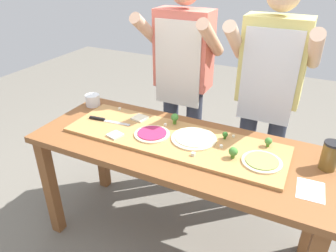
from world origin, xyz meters
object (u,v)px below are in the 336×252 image
Objects in this scene: prep_table at (178,159)px; cheese_crumble_a at (233,136)px; cheese_crumble_c at (165,125)px; pizza_slice_near_right at (140,118)px; recipe_note at (311,190)px; cheese_crumble_e at (120,109)px; pizza_whole_cheese_artichoke at (194,138)px; pizza_slice_far_left at (115,135)px; broccoli_floret_center_right at (268,141)px; cheese_crumble_b at (221,146)px; broccoli_floret_back_mid at (225,135)px; flour_cup at (93,101)px; broccoli_floret_back_right at (175,118)px; pizza_whole_pesto_green at (262,161)px; cook_left at (183,74)px; broccoli_floret_front_left at (233,152)px; pizza_whole_beet_magenta at (152,134)px; cook_right at (269,87)px; chefs_knife at (104,120)px; sauce_jar at (330,156)px; cheese_crumble_d at (193,154)px.

cheese_crumble_a is at bearing 33.01° from prep_table.
cheese_crumble_c reaches higher than cheese_crumble_a.
pizza_slice_near_right is 0.55× the size of recipe_note.
cheese_crumble_e is at bearing 163.44° from pizza_slice_near_right.
pizza_whole_cheese_artichoke is 0.63m from cheese_crumble_e.
broccoli_floret_center_right reaches higher than pizza_slice_far_left.
cheese_crumble_b is at bearing -101.94° from cheese_crumble_a.
recipe_note is at bearing -8.28° from prep_table.
broccoli_floret_back_mid is 2.92× the size of cheese_crumble_c.
pizza_whole_cheese_artichoke is 0.87m from flour_cup.
pizza_slice_far_left is 0.39m from broccoli_floret_back_right.
flour_cup reaches higher than pizza_whole_pesto_green.
prep_table is 1.04× the size of cook_left.
broccoli_floret_center_right is 0.86× the size of broccoli_floret_front_left.
pizza_whole_cheese_artichoke is at bearing 14.09° from pizza_whole_beet_magenta.
prep_table is 0.73m from cook_left.
broccoli_floret_front_left is 0.12m from cheese_crumble_b.
broccoli_floret_center_right is 4.31× the size of cheese_crumble_a.
pizza_whole_pesto_green is 12.83× the size of cheese_crumble_e.
cook_right is (-0.36, 0.71, 0.20)m from recipe_note.
cheese_crumble_e is 0.53m from cook_left.
pizza_whole_pesto_green is at bearing -42.80° from cheese_crumble_a.
prep_table is 22.19× the size of pizza_slice_far_left.
pizza_whole_cheese_artichoke and pizza_whole_beet_magenta have the same top height.
cheese_crumble_e reaches higher than pizza_slice_near_right.
pizza_whole_pesto_green is 0.15m from broccoli_floret_front_left.
prep_table is 10.72× the size of recipe_note.
broccoli_floret_center_right is (1.02, 0.15, 0.03)m from chefs_knife.
sauce_jar is at bearing -0.86° from cheese_crumble_c.
broccoli_floret_center_right is at bearing 1.71° from pizza_slice_near_right.
cheese_crumble_d reaches higher than cheese_crumble_a.
chefs_knife and pizza_whole_beet_magenta have the same top height.
broccoli_floret_back_right reaches higher than pizza_whole_cheese_artichoke.
cheese_crumble_e is at bearing 165.09° from broccoli_floret_front_left.
prep_table is 0.54m from broccoli_floret_center_right.
pizza_slice_far_left is 0.53m from flour_cup.
prep_table is at bearing -22.46° from pizza_slice_near_right.
cheese_crumble_e is at bearing 89.60° from chefs_knife.
broccoli_floret_back_right is (0.25, 0.30, 0.04)m from pizza_slice_far_left.
cook_right is at bearing 57.97° from prep_table.
chefs_knife is 0.62m from pizza_whole_cheese_artichoke.
recipe_note is (1.27, -0.31, -0.03)m from cheese_crumble_e.
cheese_crumble_e is (-0.20, 0.06, 0.00)m from pizza_slice_near_right.
cook_left is at bearing 96.88° from pizza_whole_beet_magenta.
chefs_knife reaches higher than cheese_crumble_a.
broccoli_floret_front_left is 0.91m from cheese_crumble_e.
broccoli_floret_front_left is at bearing -25.94° from broccoli_floret_back_right.
recipe_note is at bearing -10.47° from broccoli_floret_front_left.
broccoli_floret_back_right is at bearing 178.40° from broccoli_floret_center_right.
pizza_slice_far_left is at bearing -178.73° from cheese_crumble_d.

